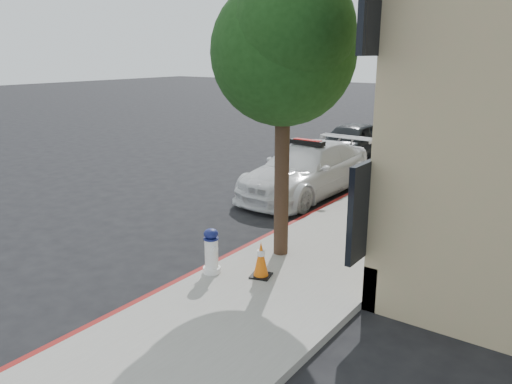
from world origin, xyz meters
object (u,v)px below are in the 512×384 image
object	(u,v)px
police_car	(307,170)
fire_hydrant	(211,251)
parked_car_mid	(350,141)
parked_car_far	(438,121)
traffic_cone	(261,259)

from	to	relation	value
police_car	fire_hydrant	size ratio (longest dim) A/B	6.15
parked_car_mid	fire_hydrant	xyz separation A→B (m)	(2.74, -11.91, -0.18)
police_car	fire_hydrant	xyz separation A→B (m)	(1.56, -6.32, -0.20)
parked_car_far	fire_hydrant	world-z (taller)	parked_car_far
parked_car_mid	fire_hydrant	distance (m)	12.22
traffic_cone	police_car	bearing A→B (deg)	112.40
police_car	parked_car_far	xyz separation A→B (m)	(-0.01, 13.59, 0.03)
fire_hydrant	traffic_cone	xyz separation A→B (m)	(0.88, 0.40, -0.09)
police_car	parked_car_mid	bearing A→B (deg)	103.72
parked_car_far	traffic_cone	xyz separation A→B (m)	(2.45, -19.50, -0.32)
parked_car_far	traffic_cone	bearing A→B (deg)	-75.57
police_car	parked_car_far	bearing A→B (deg)	91.85
fire_hydrant	traffic_cone	distance (m)	0.97
parked_car_far	traffic_cone	world-z (taller)	parked_car_far
police_car	parked_car_mid	world-z (taller)	police_car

